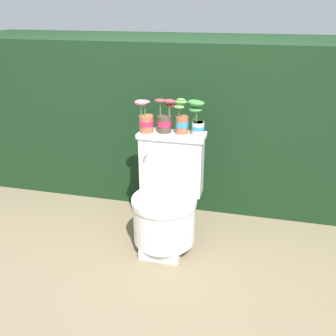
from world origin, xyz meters
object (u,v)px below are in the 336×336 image
(potted_plant_left, at_px, (145,120))
(potted_plant_midleft, at_px, (165,120))
(potted_plant_midright, at_px, (197,118))
(toilet, at_px, (167,202))
(potted_plant_middle, at_px, (181,118))

(potted_plant_left, height_order, potted_plant_midleft, potted_plant_midleft)
(potted_plant_midleft, relative_size, potted_plant_midright, 1.00)
(potted_plant_left, distance_m, potted_plant_midleft, 0.13)
(toilet, height_order, potted_plant_midright, potted_plant_midright)
(toilet, xyz_separation_m, potted_plant_midright, (0.17, 0.16, 0.56))
(potted_plant_left, bearing_deg, toilet, -37.02)
(potted_plant_left, xyz_separation_m, potted_plant_midright, (0.35, 0.02, 0.02))
(potted_plant_midleft, xyz_separation_m, potted_plant_midright, (0.22, 0.00, 0.03))
(potted_plant_midleft, xyz_separation_m, potted_plant_middle, (0.11, 0.01, 0.02))
(toilet, bearing_deg, potted_plant_midright, 43.58)
(potted_plant_left, height_order, potted_plant_midright, potted_plant_midright)
(potted_plant_midleft, bearing_deg, potted_plant_middle, 4.95)
(potted_plant_middle, distance_m, potted_plant_midright, 0.11)
(potted_plant_middle, xyz_separation_m, potted_plant_midright, (0.11, -0.01, 0.01))
(potted_plant_middle, height_order, potted_plant_midright, same)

